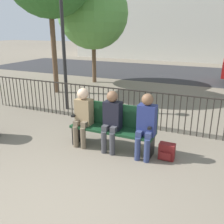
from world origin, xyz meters
The scene contains 10 objects.
ground_plane centered at (0.00, 0.00, 0.00)m, with size 80.00×80.00×0.00m, color #706656.
park_bench centered at (0.00, 2.24, 0.49)m, with size 1.74×0.45×0.92m.
seated_person_0 centered at (-0.64, 2.11, 0.70)m, with size 0.34×0.39×1.22m.
seated_person_1 centered at (0.01, 2.11, 0.69)m, with size 0.34×0.39×1.23m.
seated_person_2 centered at (0.71, 2.11, 0.70)m, with size 0.34×0.39×1.25m.
backpack centered at (1.12, 2.19, 0.16)m, with size 0.29×0.21×0.32m.
fence_railing centered at (-0.02, 3.52, 0.56)m, with size 9.01×0.03×0.95m.
tree_0 centered at (-3.51, 7.97, 2.97)m, with size 3.02×3.02×4.48m.
lamp_post centered at (-2.36, 4.04, 2.35)m, with size 0.28×0.28×3.54m.
street_surface centered at (0.00, 12.00, 0.00)m, with size 24.00×6.00×0.01m.
Camera 1 is at (1.91, -2.08, 2.36)m, focal length 40.00 mm.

